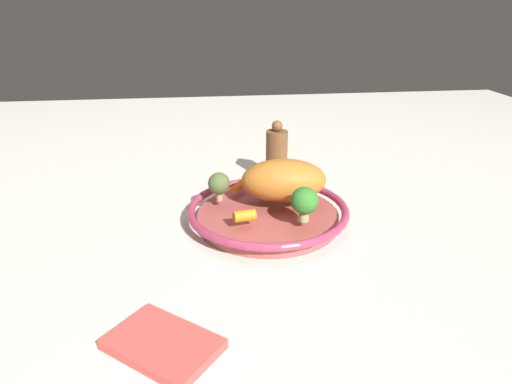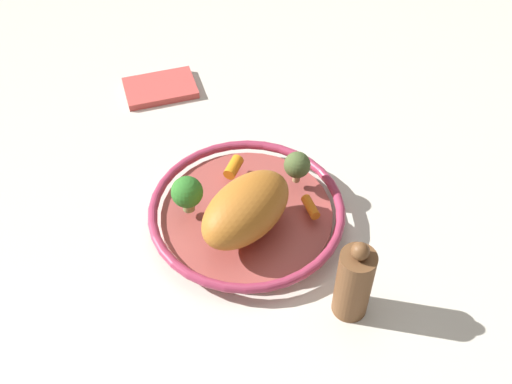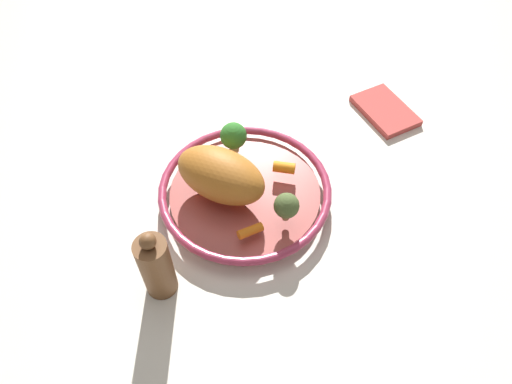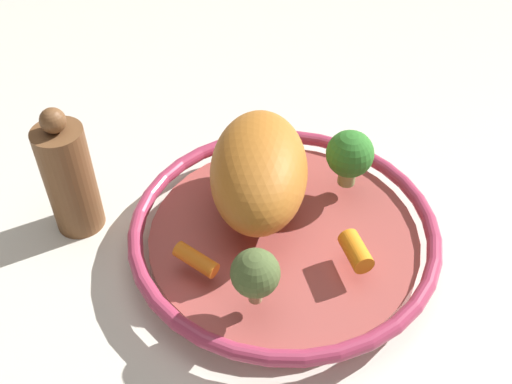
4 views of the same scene
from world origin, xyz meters
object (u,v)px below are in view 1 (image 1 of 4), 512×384
(baby_carrot_left, at_px, (239,186))
(pepper_mill, at_px, (277,155))
(serving_bowl, at_px, (268,213))
(baby_carrot_right, at_px, (244,216))
(broccoli_floret_mid, at_px, (219,184))
(roast_chicken_piece, at_px, (284,180))
(dish_towel, at_px, (163,344))
(broccoli_floret_small, at_px, (304,201))

(baby_carrot_left, relative_size, pepper_mill, 0.29)
(serving_bowl, distance_m, baby_carrot_right, 0.09)
(broccoli_floret_mid, bearing_deg, pepper_mill, 51.05)
(baby_carrot_left, bearing_deg, serving_bowl, -60.98)
(roast_chicken_piece, bearing_deg, baby_carrot_left, 141.96)
(baby_carrot_right, xyz_separation_m, pepper_mill, (0.11, 0.28, 0.02))
(broccoli_floret_mid, xyz_separation_m, dish_towel, (-0.09, -0.37, -0.07))
(roast_chicken_piece, bearing_deg, baby_carrot_right, -135.73)
(baby_carrot_left, xyz_separation_m, broccoli_floret_small, (0.10, -0.16, 0.03))
(broccoli_floret_small, height_order, pepper_mill, pepper_mill)
(baby_carrot_right, xyz_separation_m, broccoli_floret_mid, (-0.04, 0.10, 0.03))
(broccoli_floret_mid, relative_size, pepper_mill, 0.39)
(pepper_mill, distance_m, dish_towel, 0.61)
(roast_chicken_piece, relative_size, pepper_mill, 1.11)
(baby_carrot_left, distance_m, broccoli_floret_small, 0.20)
(baby_carrot_right, xyz_separation_m, broccoli_floret_small, (0.11, -0.01, 0.03))
(roast_chicken_piece, xyz_separation_m, broccoli_floret_small, (0.02, -0.10, -0.00))
(baby_carrot_left, bearing_deg, dish_towel, -107.79)
(broccoli_floret_mid, bearing_deg, broccoli_floret_small, -36.70)
(serving_bowl, distance_m, pepper_mill, 0.23)
(roast_chicken_piece, bearing_deg, pepper_mill, 84.57)
(baby_carrot_left, bearing_deg, baby_carrot_right, -91.15)
(baby_carrot_right, bearing_deg, dish_towel, -115.97)
(serving_bowl, relative_size, broccoli_floret_small, 4.87)
(baby_carrot_right, xyz_separation_m, dish_towel, (-0.13, -0.27, -0.04))
(baby_carrot_right, relative_size, dish_towel, 0.29)
(roast_chicken_piece, height_order, baby_carrot_left, roast_chicken_piece)
(broccoli_floret_mid, xyz_separation_m, pepper_mill, (0.15, 0.18, -0.01))
(baby_carrot_right, distance_m, broccoli_floret_small, 0.11)
(broccoli_floret_mid, height_order, pepper_mill, pepper_mill)
(broccoli_floret_mid, bearing_deg, serving_bowl, -21.45)
(serving_bowl, relative_size, dish_towel, 2.29)
(baby_carrot_right, distance_m, dish_towel, 0.31)
(broccoli_floret_mid, distance_m, broccoli_floret_small, 0.18)
(serving_bowl, xyz_separation_m, broccoli_floret_small, (0.06, -0.07, 0.06))
(baby_carrot_right, bearing_deg, serving_bowl, 49.75)
(baby_carrot_left, bearing_deg, roast_chicken_piece, -38.04)
(baby_carrot_right, relative_size, pepper_mill, 0.27)
(baby_carrot_left, xyz_separation_m, pepper_mill, (0.10, 0.13, 0.02))
(serving_bowl, height_order, pepper_mill, pepper_mill)
(serving_bowl, bearing_deg, broccoli_floret_mid, 158.55)
(baby_carrot_right, relative_size, broccoli_floret_small, 0.61)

